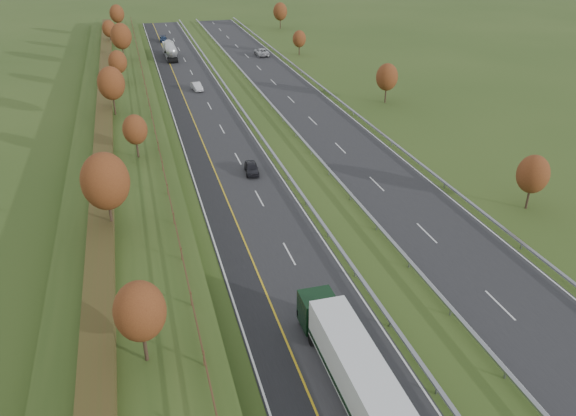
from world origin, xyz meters
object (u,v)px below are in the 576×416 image
Objects in this scene: road_tanker at (170,50)px; car_small_far at (163,39)px; car_silver_mid at (197,86)px; car_oncoming at (261,52)px; box_lorry at (355,371)px; car_dark_near at (252,168)px.

car_small_far is (0.03, 20.00, -1.18)m from road_tanker.
road_tanker is at bearing 86.97° from car_silver_mid.
car_small_far is 30.43m from car_oncoming.
car_dark_near is at bearing 87.53° from box_lorry.
car_silver_mid is at bearing 55.64° from car_oncoming.
car_oncoming is (20.07, -2.89, -1.01)m from road_tanker.
road_tanker is 2.91× the size of car_dark_near.
box_lorry is 2.79× the size of car_oncoming.
box_lorry is at bearing -97.38° from car_silver_mid.
car_silver_mid is 0.92× the size of car_small_far.
car_dark_near is at bearing -85.89° from car_small_far.
road_tanker reaches higher than car_oncoming.
box_lorry is at bearing -88.98° from road_tanker.
road_tanker is 20.03m from car_small_far.
car_dark_near is 66.77m from car_oncoming.
car_silver_mid is at bearing 98.12° from car_dark_near.
car_silver_mid is 31.13m from car_oncoming.
road_tanker is 67.66m from car_dark_near.
box_lorry is 3.66× the size of car_small_far.
road_tanker is 1.92× the size of car_oncoming.
car_small_far is (-1.83, 124.52, -1.64)m from box_lorry.
car_dark_near is 0.66× the size of car_oncoming.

